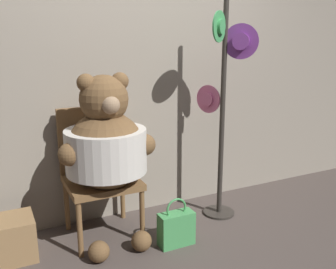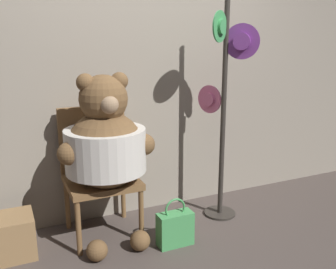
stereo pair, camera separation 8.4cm
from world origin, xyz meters
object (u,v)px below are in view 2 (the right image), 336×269
object	(u,v)px
chair	(98,167)
teddy_bear	(106,145)
hat_display_rack	(224,100)
handbag_on_ground	(175,228)

from	to	relation	value
chair	teddy_bear	world-z (taller)	teddy_bear
chair	hat_display_rack	distance (m)	1.18
handbag_on_ground	teddy_bear	bearing A→B (deg)	145.34
chair	hat_display_rack	bearing A→B (deg)	-10.06
handbag_on_ground	chair	bearing A→B (deg)	133.72
chair	teddy_bear	distance (m)	0.29
chair	hat_display_rack	world-z (taller)	hat_display_rack
teddy_bear	hat_display_rack	distance (m)	1.06
hat_display_rack	handbag_on_ground	xyz separation A→B (m)	(-0.59, -0.29, -0.91)
chair	handbag_on_ground	distance (m)	0.78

